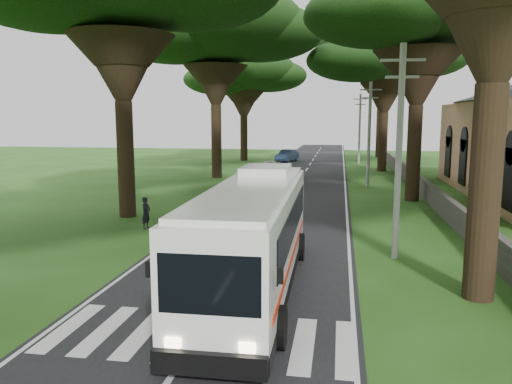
{
  "coord_description": "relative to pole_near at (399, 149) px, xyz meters",
  "views": [
    {
      "loc": [
        3.34,
        -13.16,
        5.36
      ],
      "look_at": [
        -0.15,
        7.52,
        2.2
      ],
      "focal_mm": 35.0,
      "sensor_mm": 36.0,
      "label": 1
    }
  ],
  "objects": [
    {
      "name": "crosswalk",
      "position": [
        -5.5,
        -8.0,
        -4.18
      ],
      "size": [
        8.0,
        3.0,
        0.01
      ],
      "primitive_type": "cube",
      "color": "silver",
      "rests_on": "ground"
    },
    {
      "name": "tree_r_far",
      "position": [
        3.0,
        50.0,
        8.89
      ],
      "size": [
        13.96,
        13.96,
        16.2
      ],
      "color": "black",
      "rests_on": "ground"
    },
    {
      "name": "road",
      "position": [
        -5.5,
        19.0,
        -4.17
      ],
      "size": [
        8.0,
        120.0,
        0.04
      ],
      "primitive_type": "cube",
      "color": "black",
      "rests_on": "ground"
    },
    {
      "name": "tree_l_far",
      "position": [
        -14.0,
        42.0,
        6.62
      ],
      "size": [
        12.7,
        12.7,
        13.67
      ],
      "color": "black",
      "rests_on": "ground"
    },
    {
      "name": "pole_mid",
      "position": [
        0.0,
        20.0,
        0.0
      ],
      "size": [
        1.6,
        0.24,
        8.0
      ],
      "color": "gray",
      "rests_on": "ground"
    },
    {
      "name": "ground",
      "position": [
        -5.5,
        -6.0,
        -4.18
      ],
      "size": [
        140.0,
        140.0,
        0.0
      ],
      "primitive_type": "plane",
      "color": "#244814",
      "rests_on": "ground"
    },
    {
      "name": "coach_bus",
      "position": [
        -4.7,
        -4.43,
        -2.38
      ],
      "size": [
        2.82,
        11.39,
        3.35
      ],
      "rotation": [
        0.0,
        0.0,
        0.02
      ],
      "color": "white",
      "rests_on": "ground"
    },
    {
      "name": "pedestrian",
      "position": [
        -11.33,
        3.27,
        -3.4
      ],
      "size": [
        0.48,
        0.63,
        1.55
      ],
      "primitive_type": "imported",
      "rotation": [
        0.0,
        0.0,
        1.37
      ],
      "color": "black",
      "rests_on": "ground"
    },
    {
      "name": "distant_car_b",
      "position": [
        -8.5,
        41.26,
        -3.44
      ],
      "size": [
        2.65,
        4.56,
        1.42
      ],
      "primitive_type": "imported",
      "rotation": [
        0.0,
        0.0,
        -0.28
      ],
      "color": "navy",
      "rests_on": "road"
    },
    {
      "name": "tree_r_midb",
      "position": [
        2.0,
        32.0,
        7.53
      ],
      "size": [
        13.84,
        13.84,
        14.79
      ],
      "color": "black",
      "rests_on": "ground"
    },
    {
      "name": "pole_far",
      "position": [
        0.0,
        40.0,
        0.0
      ],
      "size": [
        1.6,
        0.24,
        8.0
      ],
      "color": "gray",
      "rests_on": "ground"
    },
    {
      "name": "distant_car_a",
      "position": [
        -8.5,
        26.15,
        -3.44
      ],
      "size": [
        1.88,
        4.26,
        1.42
      ],
      "primitive_type": "imported",
      "rotation": [
        0.0,
        0.0,
        3.19
      ],
      "color": "silver",
      "rests_on": "road"
    },
    {
      "name": "tree_l_midb",
      "position": [
        -13.0,
        24.0,
        8.89
      ],
      "size": [
        15.42,
        15.42,
        16.47
      ],
      "color": "black",
      "rests_on": "ground"
    },
    {
      "name": "property_wall",
      "position": [
        3.5,
        18.0,
        -3.58
      ],
      "size": [
        0.35,
        50.0,
        1.2
      ],
      "primitive_type": "cube",
      "color": "#383533",
      "rests_on": "ground"
    },
    {
      "name": "tree_r_mida",
      "position": [
        2.5,
        14.0,
        8.13
      ],
      "size": [
        12.89,
        12.89,
        15.25
      ],
      "color": "black",
      "rests_on": "ground"
    },
    {
      "name": "pole_near",
      "position": [
        0.0,
        0.0,
        0.0
      ],
      "size": [
        1.6,
        0.24,
        8.0
      ],
      "color": "gray",
      "rests_on": "ground"
    }
  ]
}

